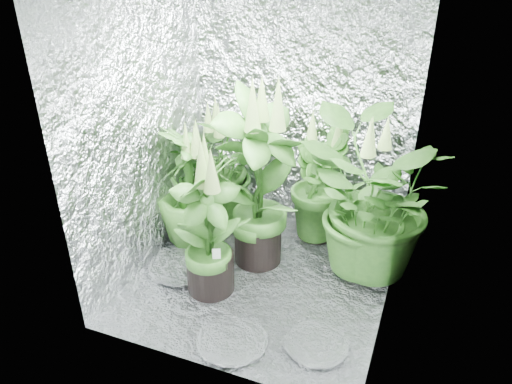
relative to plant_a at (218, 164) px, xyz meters
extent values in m
plane|color=silver|center=(0.60, -0.64, -0.46)|extent=(1.60, 1.60, 0.00)
cube|color=silver|center=(0.60, 0.16, 0.54)|extent=(1.60, 0.02, 2.00)
cube|color=silver|center=(0.60, -1.44, 0.54)|extent=(1.60, 0.02, 2.00)
cube|color=silver|center=(-0.20, -0.64, 0.54)|extent=(0.02, 1.60, 2.00)
cube|color=silver|center=(1.40, -0.64, 0.54)|extent=(0.02, 1.60, 2.00)
cylinder|color=black|center=(0.00, 0.00, -0.34)|extent=(0.26, 0.26, 0.23)
cylinder|color=#4F2B17|center=(0.00, 0.00, -0.24)|extent=(0.24, 0.24, 0.03)
imported|color=#214817|center=(0.00, 0.00, 0.01)|extent=(0.95, 0.95, 0.88)
cone|color=#5D8438|center=(0.00, 0.00, 0.39)|extent=(0.08, 0.08, 0.23)
cylinder|color=black|center=(0.50, -0.45, -0.31)|extent=(0.32, 0.32, 0.29)
cylinder|color=#4F2B17|center=(0.50, -0.45, -0.18)|extent=(0.30, 0.30, 0.03)
imported|color=#214817|center=(0.50, -0.45, 0.18)|extent=(0.85, 0.85, 1.20)
cone|color=#5D8438|center=(0.50, -0.45, 0.71)|extent=(0.10, 0.10, 0.29)
cylinder|color=black|center=(0.80, 0.00, -0.33)|extent=(0.28, 0.28, 0.25)
cylinder|color=#4F2B17|center=(0.80, 0.00, -0.22)|extent=(0.25, 0.25, 0.03)
imported|color=#214817|center=(0.80, 0.00, 0.01)|extent=(0.48, 0.48, 0.87)
cone|color=#5D8438|center=(0.80, 0.00, 0.38)|extent=(0.09, 0.09, 0.25)
cylinder|color=black|center=(-0.02, -0.41, -0.35)|extent=(0.24, 0.24, 0.22)
cylinder|color=#4F2B17|center=(-0.02, -0.41, -0.25)|extent=(0.23, 0.23, 0.03)
imported|color=#214817|center=(-0.02, -0.41, 0.01)|extent=(0.69, 0.69, 0.87)
cone|color=#5D8438|center=(-0.02, -0.41, 0.39)|extent=(0.08, 0.08, 0.22)
cylinder|color=black|center=(1.22, -0.33, -0.34)|extent=(0.27, 0.27, 0.24)
cylinder|color=#4F2B17|center=(1.22, -0.33, -0.23)|extent=(0.25, 0.25, 0.03)
imported|color=#214817|center=(1.22, -0.33, 0.10)|extent=(1.10, 1.10, 1.05)
cone|color=#5D8438|center=(1.22, -0.33, 0.56)|extent=(0.09, 0.09, 0.24)
cylinder|color=black|center=(0.33, -0.85, -0.32)|extent=(0.30, 0.30, 0.27)
cylinder|color=#4F2B17|center=(0.33, -0.85, -0.20)|extent=(0.28, 0.28, 0.03)
imported|color=#214817|center=(0.33, -0.85, 0.05)|extent=(0.59, 0.59, 0.95)
cone|color=#5D8438|center=(0.33, -0.85, 0.46)|extent=(0.10, 0.10, 0.27)
cylinder|color=black|center=(1.23, -0.38, -0.42)|extent=(0.14, 0.14, 0.08)
cylinder|color=black|center=(1.23, -0.38, -0.26)|extent=(0.11, 0.11, 0.10)
cylinder|color=#4C4C51|center=(1.17, -0.37, -0.26)|extent=(0.05, 0.30, 0.30)
torus|color=#4C4C51|center=(1.17, -0.37, -0.26)|extent=(0.05, 0.31, 0.31)
cube|color=white|center=(0.40, -0.88, -0.16)|extent=(0.06, 0.04, 0.08)
camera|label=1|loc=(1.52, -3.11, 1.64)|focal=35.00mm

